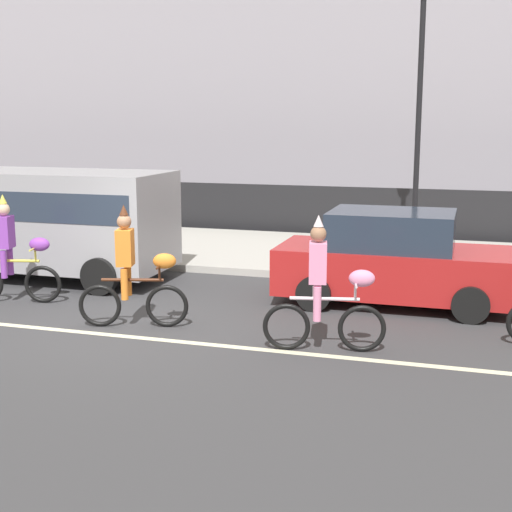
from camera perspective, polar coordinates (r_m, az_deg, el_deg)
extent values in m
plane|color=#38383A|center=(11.44, -10.54, -5.51)|extent=(80.00, 80.00, 0.00)
cube|color=beige|center=(11.02, -11.75, -6.17)|extent=(36.00, 0.14, 0.01)
cube|color=#ADAAA3|center=(17.29, -0.60, 0.49)|extent=(60.00, 5.00, 0.15)
cube|color=black|center=(19.94, 1.93, 3.70)|extent=(40.00, 0.08, 1.40)
cube|color=#99939E|center=(28.28, 5.65, 12.39)|extent=(28.00, 8.00, 7.92)
torus|color=black|center=(13.11, -16.68, -2.17)|extent=(0.67, 0.22, 0.67)
cylinder|color=#E5D84C|center=(13.22, -18.91, -0.36)|extent=(0.95, 0.27, 0.05)
cylinder|color=#E5D84C|center=(13.26, -19.54, 0.03)|extent=(0.04, 0.04, 0.18)
cylinder|color=#E5D84C|center=(13.04, -17.24, 0.11)|extent=(0.04, 0.04, 0.23)
cylinder|color=#E5D84C|center=(13.02, -17.27, 0.60)|extent=(0.15, 0.49, 0.03)
ellipsoid|color=purple|center=(12.98, -16.94, 0.90)|extent=(0.40, 0.28, 0.24)
cube|color=purple|center=(13.17, -19.45, 1.82)|extent=(0.31, 0.37, 0.56)
sphere|color=beige|center=(13.12, -19.56, 3.55)|extent=(0.22, 0.22, 0.22)
cone|color=#E5D84C|center=(13.10, -19.61, 4.33)|extent=(0.14, 0.14, 0.16)
cylinder|color=purple|center=(13.14, -19.54, -0.65)|extent=(0.11, 0.11, 0.48)
cylinder|color=purple|center=(13.39, -19.07, -0.41)|extent=(0.11, 0.11, 0.48)
torus|color=black|center=(11.20, -7.13, -3.99)|extent=(0.66, 0.25, 0.67)
torus|color=black|center=(11.39, -12.38, -3.90)|extent=(0.66, 0.25, 0.67)
cylinder|color=#4C2614|center=(11.19, -9.85, -1.89)|extent=(0.94, 0.31, 0.05)
cylinder|color=#4C2614|center=(11.20, -10.61, -1.44)|extent=(0.04, 0.04, 0.18)
cylinder|color=#4C2614|center=(11.09, -7.73, -1.34)|extent=(0.04, 0.04, 0.23)
cylinder|color=#4C2614|center=(11.06, -7.75, -0.75)|extent=(0.17, 0.49, 0.03)
ellipsoid|color=orange|center=(11.04, -7.33, -0.40)|extent=(0.40, 0.29, 0.24)
cube|color=orange|center=(11.10, -10.44, 0.68)|extent=(0.32, 0.37, 0.56)
sphere|color=#9E7051|center=(11.04, -10.51, 2.72)|extent=(0.22, 0.22, 0.22)
cone|color=#4C2614|center=(11.02, -10.54, 3.65)|extent=(0.14, 0.14, 0.16)
cylinder|color=orange|center=(11.08, -10.48, -2.25)|extent=(0.11, 0.11, 0.48)
cylinder|color=orange|center=(11.35, -10.20, -1.93)|extent=(0.11, 0.11, 0.48)
torus|color=black|center=(10.05, 8.47, -5.76)|extent=(0.67, 0.21, 0.67)
torus|color=black|center=(10.04, 2.45, -5.67)|extent=(0.67, 0.21, 0.67)
cylinder|color=silver|center=(9.92, 5.50, -3.42)|extent=(0.96, 0.25, 0.05)
cylinder|color=silver|center=(9.90, 4.64, -2.90)|extent=(0.04, 0.04, 0.18)
cylinder|color=silver|center=(9.91, 7.95, -2.82)|extent=(0.04, 0.04, 0.23)
cylinder|color=silver|center=(9.88, 7.97, -2.17)|extent=(0.13, 0.50, 0.03)
ellipsoid|color=pink|center=(9.87, 8.46, -1.78)|extent=(0.39, 0.27, 0.24)
cube|color=pink|center=(9.81, 4.97, -0.53)|extent=(0.30, 0.36, 0.56)
sphere|color=#9E7051|center=(9.74, 5.01, 1.78)|extent=(0.22, 0.22, 0.22)
cone|color=silver|center=(9.71, 5.03, 2.83)|extent=(0.14, 0.14, 0.16)
cylinder|color=pink|center=(9.79, 4.92, -3.84)|extent=(0.11, 0.11, 0.48)
cylinder|color=pink|center=(10.06, 4.92, -3.44)|extent=(0.11, 0.11, 0.48)
cube|color=#99999E|center=(15.00, -16.34, 2.93)|extent=(5.00, 2.00, 1.90)
cube|color=#283342|center=(14.75, -15.11, 4.23)|extent=(3.90, 2.02, 0.56)
cylinder|color=black|center=(13.44, -12.40, -1.59)|extent=(0.70, 0.22, 0.70)
cylinder|color=black|center=(15.17, -8.71, -0.04)|extent=(0.70, 0.22, 0.70)
cylinder|color=black|center=(16.91, -19.16, 0.60)|extent=(0.70, 0.22, 0.70)
cube|color=#AD1E1E|center=(12.65, 11.15, -1.15)|extent=(4.10, 1.72, 0.80)
cube|color=#232D3D|center=(12.53, 10.81, 2.09)|extent=(2.10, 1.58, 0.64)
cylinder|color=black|center=(11.82, 16.80, -3.76)|extent=(0.60, 0.20, 0.60)
cylinder|color=black|center=(13.49, 16.86, -1.97)|extent=(0.60, 0.20, 0.60)
cylinder|color=black|center=(12.08, 4.65, -3.01)|extent=(0.60, 0.20, 0.60)
cylinder|color=black|center=(13.72, 6.20, -1.35)|extent=(0.60, 0.20, 0.60)
cylinder|color=black|center=(15.89, 12.83, 9.56)|extent=(0.12, 0.12, 5.50)
cylinder|color=#33333D|center=(17.67, -10.65, 2.18)|extent=(0.20, 0.20, 0.85)
cube|color=#B7BABF|center=(17.58, -10.73, 4.45)|extent=(0.32, 0.20, 0.56)
sphere|color=tan|center=(17.55, -10.78, 5.71)|extent=(0.20, 0.20, 0.20)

